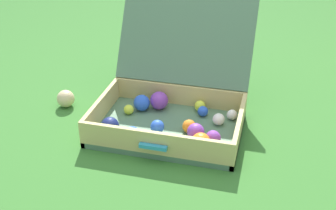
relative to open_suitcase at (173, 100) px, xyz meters
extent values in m
plane|color=#336B28|center=(0.03, -0.01, -0.11)|extent=(16.00, 16.00, 0.00)
cube|color=#4C7051|center=(0.00, -0.08, -0.10)|extent=(0.63, 0.43, 0.03)
cube|color=tan|center=(-0.31, -0.08, -0.05)|extent=(0.02, 0.43, 0.12)
cube|color=tan|center=(0.30, -0.08, -0.05)|extent=(0.02, 0.43, 0.12)
cube|color=tan|center=(0.00, -0.29, -0.05)|extent=(0.59, 0.02, 0.12)
cube|color=tan|center=(0.00, 0.12, -0.05)|extent=(0.59, 0.02, 0.12)
cube|color=#4C7051|center=(0.00, 0.24, 0.20)|extent=(0.63, 0.23, 0.38)
cube|color=teal|center=(0.00, -0.31, -0.04)|extent=(0.11, 0.02, 0.02)
sphere|color=blue|center=(0.13, 0.04, -0.06)|extent=(0.05, 0.05, 0.05)
sphere|color=#CCDB38|center=(-0.20, -0.03, -0.06)|extent=(0.04, 0.04, 0.04)
sphere|color=blue|center=(-0.03, -0.14, -0.06)|extent=(0.06, 0.06, 0.06)
sphere|color=white|center=(0.21, -0.01, -0.06)|extent=(0.05, 0.05, 0.05)
sphere|color=orange|center=(0.17, -0.22, -0.05)|extent=(0.08, 0.08, 0.08)
sphere|color=#CCDB38|center=(0.11, 0.08, -0.06)|extent=(0.05, 0.05, 0.05)
sphere|color=white|center=(0.26, 0.04, -0.06)|extent=(0.05, 0.05, 0.05)
sphere|color=blue|center=(-0.12, -0.22, -0.06)|extent=(0.06, 0.06, 0.06)
sphere|color=navy|center=(-0.22, -0.20, -0.05)|extent=(0.08, 0.08, 0.08)
sphere|color=#D1B784|center=(0.04, -0.22, -0.06)|extent=(0.05, 0.05, 0.05)
sphere|color=orange|center=(0.10, -0.11, -0.06)|extent=(0.06, 0.06, 0.06)
sphere|color=purple|center=(-0.08, 0.06, -0.04)|extent=(0.08, 0.08, 0.08)
sphere|color=blue|center=(-0.15, 0.02, -0.05)|extent=(0.07, 0.07, 0.07)
sphere|color=purple|center=(0.13, -0.15, -0.05)|extent=(0.07, 0.07, 0.07)
sphere|color=purple|center=(0.21, -0.17, -0.05)|extent=(0.06, 0.06, 0.06)
sphere|color=#D1B784|center=(-0.53, 0.01, -0.07)|extent=(0.08, 0.08, 0.08)
camera|label=1|loc=(0.40, -1.63, 0.92)|focal=46.67mm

